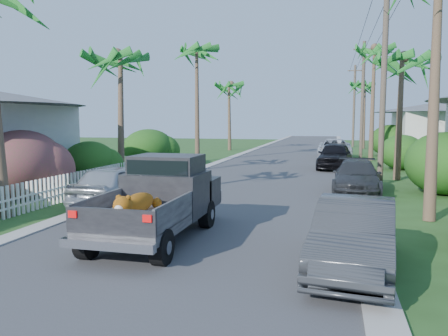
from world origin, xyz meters
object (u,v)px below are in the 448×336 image
(parked_car_rf, at_px, (335,156))
(palm_l_b, at_px, (119,55))
(parked_car_rm, at_px, (357,177))
(palm_r_b, at_px, (402,58))
(parked_car_ln, at_px, (116,185))
(utility_pole_c, at_px, (363,99))
(utility_pole_d, at_px, (354,105))
(utility_pole_b, at_px, (384,83))
(parked_car_rd, at_px, (335,149))
(pickup_truck, at_px, (163,197))
(palm_l_d, at_px, (229,84))
(palm_l_c, at_px, (197,49))
(palm_r_d, at_px, (365,83))
(parked_car_rn, at_px, (355,236))
(palm_r_c, at_px, (375,49))

(parked_car_rf, distance_m, palm_l_b, 13.84)
(parked_car_rm, bearing_deg, palm_r_b, 67.72)
(palm_r_b, bearing_deg, parked_car_ln, -137.77)
(palm_l_b, bearing_deg, utility_pole_c, 52.22)
(parked_car_rm, relative_size, utility_pole_d, 0.50)
(parked_car_rm, bearing_deg, utility_pole_d, 90.49)
(utility_pole_b, xyz_separation_m, utility_pole_c, (0.00, 15.00, 0.00))
(parked_car_rf, distance_m, parked_car_rd, 7.09)
(palm_r_b, bearing_deg, parked_car_rf, 124.30)
(parked_car_ln, height_order, palm_r_b, palm_r_b)
(pickup_truck, height_order, palm_l_d, palm_l_d)
(parked_car_ln, bearing_deg, pickup_truck, 132.11)
(palm_l_c, xyz_separation_m, utility_pole_b, (11.60, -9.00, -3.31))
(pickup_truck, distance_m, parked_car_rm, 9.48)
(palm_r_d, bearing_deg, utility_pole_c, -94.29)
(palm_r_d, bearing_deg, parked_car_rf, -98.01)
(parked_car_rd, xyz_separation_m, utility_pole_d, (2.00, 16.52, 3.84))
(parked_car_ln, bearing_deg, palm_l_c, -83.54)
(parked_car_rn, distance_m, palm_l_d, 35.27)
(parked_car_rm, distance_m, parked_car_rf, 9.09)
(palm_r_b, bearing_deg, pickup_truck, -120.02)
(parked_car_rn, xyz_separation_m, palm_r_b, (2.65, 14.19, 5.26))
(parked_car_rd, height_order, parked_car_ln, parked_car_rd)
(palm_r_c, xyz_separation_m, utility_pole_d, (-0.60, 17.00, -3.51))
(parked_car_rf, xyz_separation_m, palm_r_d, (2.90, 20.60, 5.94))
(palm_r_b, height_order, utility_pole_d, utility_pole_d)
(utility_pole_c, bearing_deg, palm_l_b, -127.78)
(palm_l_b, height_order, utility_pole_b, utility_pole_b)
(palm_r_b, height_order, palm_r_c, palm_r_c)
(parked_car_rm, relative_size, palm_l_c, 0.49)
(palm_l_d, xyz_separation_m, palm_r_d, (13.00, 6.00, 0.29))
(pickup_truck, relative_size, palm_l_d, 0.66)
(palm_l_d, relative_size, palm_r_d, 0.96)
(palm_r_b, bearing_deg, parked_car_rd, 104.64)
(parked_car_rn, height_order, parked_car_ln, parked_car_ln)
(parked_car_rm, height_order, utility_pole_c, utility_pole_c)
(palm_l_b, distance_m, palm_r_b, 13.73)
(palm_l_b, relative_size, palm_r_c, 0.79)
(palm_l_b, distance_m, palm_r_c, 19.21)
(palm_l_d, bearing_deg, palm_l_b, -90.78)
(parked_car_rn, bearing_deg, utility_pole_d, 93.84)
(parked_car_ln, xyz_separation_m, palm_l_b, (-3.05, 6.39, 5.42))
(palm_l_c, relative_size, utility_pole_c, 1.02)
(parked_car_rf, height_order, palm_l_c, palm_l_c)
(parked_car_rn, relative_size, utility_pole_c, 0.47)
(pickup_truck, xyz_separation_m, palm_l_c, (-5.31, 19.62, 6.90))
(parked_car_rn, height_order, palm_l_d, palm_l_d)
(utility_pole_b, bearing_deg, pickup_truck, -120.64)
(palm_l_c, height_order, utility_pole_c, palm_l_c)
(palm_r_d, bearing_deg, palm_l_c, -124.78)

